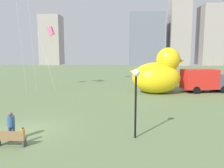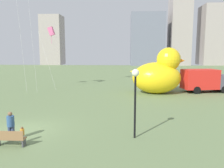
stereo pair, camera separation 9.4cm
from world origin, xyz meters
name	(u,v)px [view 1 (the left image)]	position (x,y,z in m)	size (l,w,h in m)	color
ground_plane	(25,130)	(0.00, 0.00, 0.00)	(140.00, 140.00, 0.00)	#657B4E
park_bench	(10,138)	(0.32, -2.48, 0.47)	(1.61, 0.47, 0.90)	olive
person_adult	(11,125)	(-0.05, -1.62, 0.93)	(0.41, 0.41, 1.68)	#38476B
person_child	(23,134)	(0.75, -1.93, 0.52)	(0.23, 0.23, 0.93)	silver
giant_inflatable_duck	(158,74)	(10.40, 13.79, 2.36)	(6.68, 4.29, 5.54)	yellow
lamppost	(136,87)	(7.05, -0.81, 3.07)	(0.43, 0.43, 4.09)	black
box_truck	(204,81)	(16.31, 14.99, 1.44)	(6.11, 3.34, 2.85)	red
city_skyline	(155,34)	(17.58, 73.16, 11.50)	(67.65, 13.00, 31.12)	#9E938C
kite_pink	(51,31)	(-3.60, 16.73, 7.73)	(2.34, 1.84, 8.40)	silver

